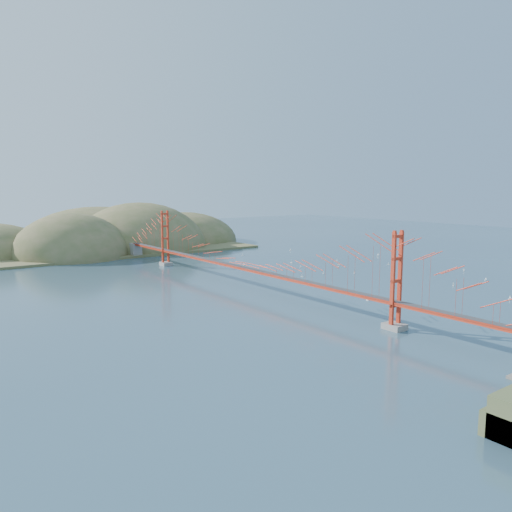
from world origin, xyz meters
TOP-DOWN VIEW (x-y plane):
  - ground at (0.00, 0.00)m, footprint 320.00×320.00m
  - bridge at (0.00, 0.18)m, footprint 2.20×94.40m
  - far_headlands at (2.21, 68.52)m, footprint 84.00×58.00m
  - sailboat_13 at (44.29, -11.99)m, footprint 0.58×0.58m
  - sailboat_9 at (34.04, 12.81)m, footprint 0.65×0.65m
  - sailboat_1 at (14.39, 2.54)m, footprint 0.53×0.55m
  - sailboat_7 at (37.58, 33.26)m, footprint 0.54×0.45m
  - sailboat_15 at (23.98, 16.87)m, footprint 0.63×0.66m
  - sailboat_6 at (26.71, -30.06)m, footprint 0.53×0.53m
  - sailboat_11 at (38.93, 2.25)m, footprint 0.54×0.54m
  - sailboat_2 at (38.40, -19.84)m, footprint 0.50×0.49m
  - sailboat_5 at (30.27, 8.56)m, footprint 0.62×0.62m
  - sailboat_0 at (8.99, -17.98)m, footprint 0.47×0.49m
  - sailboat_12 at (21.93, 32.73)m, footprint 0.56×0.56m
  - sailboat_16 at (19.19, 12.52)m, footprint 0.55×0.55m
  - sailboat_17 at (47.99, 12.74)m, footprint 0.60×0.50m
  - sailboat_8 at (28.14, 6.59)m, footprint 0.66×0.66m
  - sailboat_14 at (19.84, 2.48)m, footprint 0.68×0.68m
  - sailboat_4 at (24.79, -0.91)m, footprint 0.65×0.65m
  - sailboat_3 at (21.39, 10.81)m, footprint 0.60×0.60m
  - sailboat_extra_0 at (13.39, 20.09)m, footprint 0.66×0.66m
  - sailboat_extra_1 at (29.09, -19.30)m, footprint 0.61×0.61m

SIDE VIEW (x-z plane):
  - ground at x=0.00m, z-range 0.00..0.00m
  - far_headlands at x=2.21m, z-range -12.50..12.50m
  - sailboat_0 at x=8.99m, z-range -0.14..0.41m
  - sailboat_2 at x=38.40m, z-range -0.15..0.41m
  - sailboat_11 at x=38.93m, z-range -0.15..0.42m
  - sailboat_16 at x=19.19m, z-range -0.15..0.43m
  - sailboat_6 at x=26.71m, z-range -0.16..0.44m
  - sailboat_12 at x=21.93m, z-range -0.16..0.44m
  - sailboat_1 at x=14.39m, z-range -0.17..0.45m
  - sailboat_7 at x=37.58m, z-range -0.17..0.45m
  - sailboat_3 at x=21.39m, z-range -0.17..0.46m
  - sailboat_extra_1 at x=29.09m, z-range -0.18..0.47m
  - sailboat_13 at x=44.29m, z-range -0.18..0.47m
  - sailboat_5 at x=30.27m, z-range -0.19..0.49m
  - sailboat_4 at x=24.79m, z-range -0.19..0.49m
  - sailboat_9 at x=34.04m, z-range -0.19..0.49m
  - sailboat_8 at x=28.14m, z-range -0.19..0.50m
  - sailboat_extra_0 at x=13.39m, z-range -0.19..0.50m
  - sailboat_17 at x=47.99m, z-range -0.19..0.50m
  - sailboat_14 at x=19.84m, z-range -0.20..0.51m
  - sailboat_15 at x=23.98m, z-range -0.21..0.53m
  - bridge at x=0.00m, z-range 1.01..13.01m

